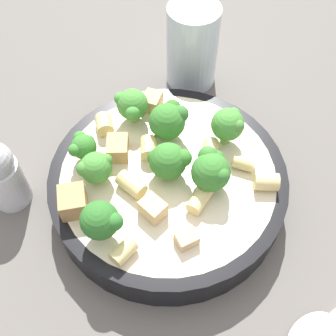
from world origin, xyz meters
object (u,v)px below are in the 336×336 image
object	(u,v)px
broccoli_floret_1	(96,168)
rigatoni_2	(124,252)
broccoli_floret_3	(83,146)
rigatoni_1	(104,124)
rigatoni_7	(149,148)
rigatoni_8	(130,181)
chicken_chunk_1	(187,238)
pepper_shaker	(1,175)
broccoli_floret_2	(102,221)
rigatoni_5	(199,200)
chicken_chunk_2	(153,208)
broccoli_floret_0	(130,105)
broccoli_floret_7	(169,120)
broccoli_floret_4	(169,158)
rigatoni_6	(169,115)
rigatoni_0	(244,163)
chicken_chunk_3	(118,148)
broccoli_floret_5	(211,170)
rigatoni_4	(208,148)
broccoli_floret_6	(229,124)
rigatoni_3	(266,182)
drinking_glass	(192,51)
spoon	(331,322)
chicken_chunk_0	(152,102)
pasta_bowl	(168,183)

from	to	relation	value
broccoli_floret_1	rigatoni_2	distance (m)	0.09
broccoli_floret_3	rigatoni_1	size ratio (longest dim) A/B	1.54
broccoli_floret_1	rigatoni_7	distance (m)	0.06
rigatoni_2	rigatoni_8	bearing A→B (deg)	151.46
chicken_chunk_1	pepper_shaker	bearing A→B (deg)	-138.53
broccoli_floret_2	broccoli_floret_3	bearing A→B (deg)	170.52
rigatoni_5	chicken_chunk_2	distance (m)	0.04
broccoli_floret_0	broccoli_floret_7	world-z (taller)	broccoli_floret_7
broccoli_floret_4	broccoli_floret_7	world-z (taller)	broccoli_floret_7
broccoli_floret_0	rigatoni_6	size ratio (longest dim) A/B	1.51
broccoli_floret_1	rigatoni_1	distance (m)	0.06
broccoli_floret_1	rigatoni_6	world-z (taller)	broccoli_floret_1
rigatoni_0	chicken_chunk_3	bearing A→B (deg)	-124.89
broccoli_floret_5	rigatoni_6	world-z (taller)	broccoli_floret_5
broccoli_floret_3	broccoli_floret_0	bearing A→B (deg)	112.15
rigatoni_4	broccoli_floret_5	bearing A→B (deg)	-27.61
rigatoni_1	broccoli_floret_6	bearing A→B (deg)	55.82
broccoli_floret_3	rigatoni_3	bearing A→B (deg)	51.72
drinking_glass	chicken_chunk_2	bearing A→B (deg)	-38.22
broccoli_floret_2	broccoli_floret_7	bearing A→B (deg)	126.71
broccoli_floret_1	broccoli_floret_4	size ratio (longest dim) A/B	0.90
rigatoni_3	broccoli_floret_5	bearing A→B (deg)	-119.87
rigatoni_7	pepper_shaker	size ratio (longest dim) A/B	0.26
drinking_glass	rigatoni_0	bearing A→B (deg)	-12.31
broccoli_floret_3	rigatoni_1	bearing A→B (deg)	129.09
rigatoni_7	chicken_chunk_3	distance (m)	0.03
broccoli_floret_5	rigatoni_1	world-z (taller)	broccoli_floret_5
rigatoni_7	chicken_chunk_1	distance (m)	0.10
rigatoni_2	chicken_chunk_1	bearing A→B (deg)	76.07
rigatoni_0	rigatoni_3	size ratio (longest dim) A/B	0.92
rigatoni_2	rigatoni_7	size ratio (longest dim) A/B	1.05
broccoli_floret_1	drinking_glass	distance (m)	0.21
rigatoni_3	spoon	world-z (taller)	rigatoni_3
chicken_chunk_0	chicken_chunk_1	xyz separation A→B (m)	(0.16, -0.04, -0.00)
chicken_chunk_2	broccoli_floret_1	bearing A→B (deg)	-152.18
broccoli_floret_2	drinking_glass	world-z (taller)	drinking_glass
rigatoni_0	broccoli_floret_1	bearing A→B (deg)	-111.56
broccoli_floret_6	rigatoni_8	size ratio (longest dim) A/B	1.52
broccoli_floret_6	broccoli_floret_0	bearing A→B (deg)	-133.46
chicken_chunk_2	pepper_shaker	xyz separation A→B (m)	(-0.11, -0.11, -0.01)
broccoli_floret_1	pepper_shaker	xyz separation A→B (m)	(-0.05, -0.08, -0.02)
pasta_bowl	broccoli_floret_6	distance (m)	0.08
pasta_bowl	rigatoni_8	distance (m)	0.05
broccoli_floret_2	rigatoni_6	bearing A→B (deg)	130.41
rigatoni_1	rigatoni_7	bearing A→B (deg)	29.23
broccoli_floret_7	broccoli_floret_0	bearing A→B (deg)	-145.22
rigatoni_8	rigatoni_6	bearing A→B (deg)	129.12
broccoli_floret_4	pepper_shaker	distance (m)	0.17
broccoli_floret_0	broccoli_floret_2	bearing A→B (deg)	-34.01
rigatoni_1	spoon	bearing A→B (deg)	20.67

